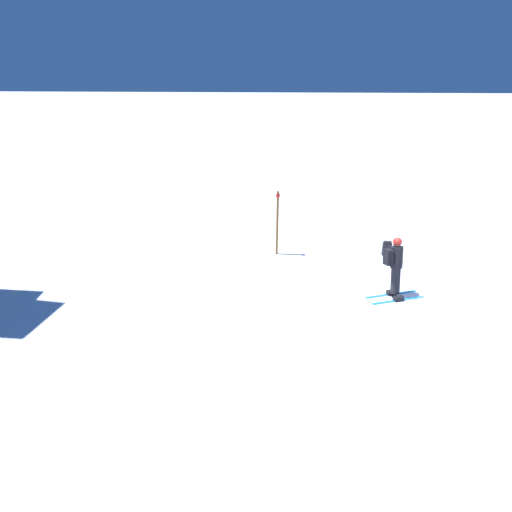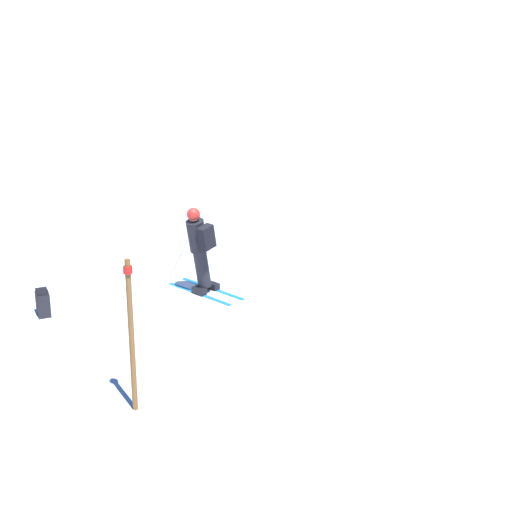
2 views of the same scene
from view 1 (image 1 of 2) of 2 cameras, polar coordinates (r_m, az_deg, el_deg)
name	(u,v)px [view 1 (image 1 of 2)]	position (r m, az deg, el deg)	size (l,w,h in m)	color
ground_plane	(393,294)	(12.46, 18.96, -5.09)	(300.00, 300.00, 0.00)	white
skier	(395,265)	(11.94, 19.28, -1.17)	(1.29, 1.70, 1.78)	#1E7AC6
spare_backpack	(387,248)	(14.92, 18.18, 1.03)	(0.25, 0.32, 0.50)	black
trail_marker	(277,221)	(13.90, 3.06, 5.04)	(0.13, 0.13, 2.31)	brown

